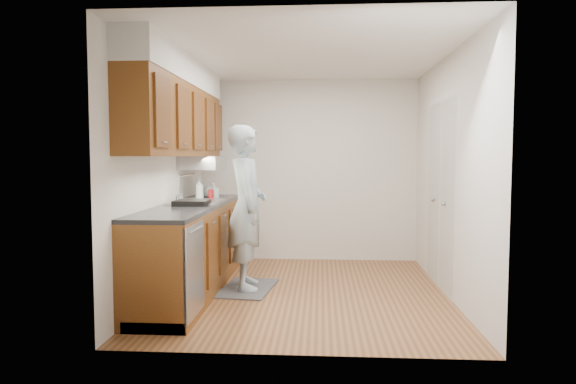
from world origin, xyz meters
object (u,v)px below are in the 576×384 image
object	(u,v)px
dish_rack	(192,203)
soap_bottle_a	(199,189)
soap_bottle_c	(208,189)
soda_can	(211,195)
soap_bottle_b	(214,190)
person	(247,196)

from	to	relation	value
dish_rack	soap_bottle_a	bearing A→B (deg)	99.56
soap_bottle_c	dish_rack	world-z (taller)	soap_bottle_c
soap_bottle_c	soda_can	bearing A→B (deg)	-72.85
soda_can	dish_rack	bearing A→B (deg)	-92.99
soap_bottle_b	dish_rack	xyz separation A→B (m)	(-0.03, -0.96, -0.07)
person	soap_bottle_a	bearing A→B (deg)	41.98
soap_bottle_b	dish_rack	world-z (taller)	soap_bottle_b
soap_bottle_b	person	bearing A→B (deg)	-54.20
soap_bottle_c	person	bearing A→B (deg)	-55.37
soap_bottle_a	soda_can	bearing A→B (deg)	1.50
soap_bottle_a	dish_rack	distance (m)	0.76
soda_can	soap_bottle_b	bearing A→B (deg)	91.29
dish_rack	soap_bottle_b	bearing A→B (deg)	90.22
soap_bottle_a	soda_can	size ratio (longest dim) A/B	2.17
soap_bottle_a	soda_can	world-z (taller)	soap_bottle_a
person	soap_bottle_c	xyz separation A→B (m)	(-0.63, 0.91, 0.01)
soap_bottle_a	soap_bottle_b	bearing A→B (deg)	58.10
soap_bottle_a	soap_bottle_c	xyz separation A→B (m)	(0.01, 0.42, -0.03)
soda_can	dish_rack	size ratio (longest dim) A/B	0.34
person	soda_can	size ratio (longest dim) A/B	17.29
soap_bottle_c	dish_rack	distance (m)	1.17
dish_rack	soap_bottle_c	bearing A→B (deg)	96.66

